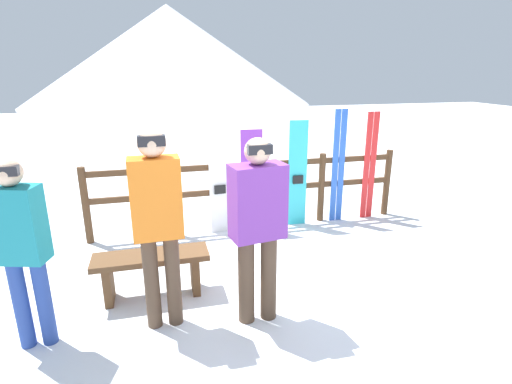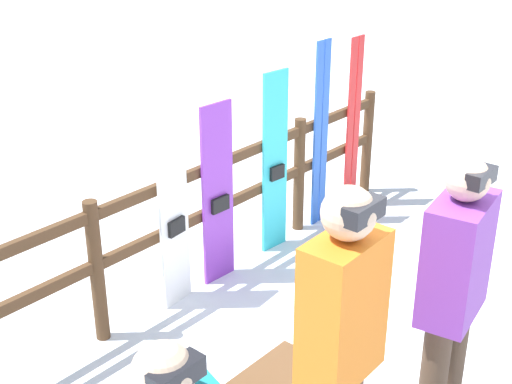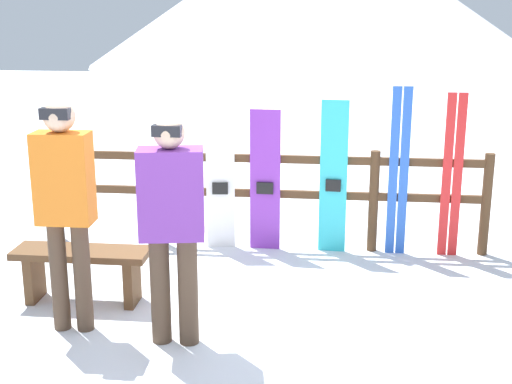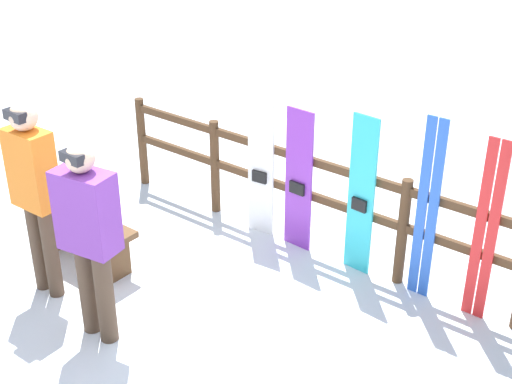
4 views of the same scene
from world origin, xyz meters
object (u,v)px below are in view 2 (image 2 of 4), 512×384
object	(u,v)px
snowboard_purple	(218,195)
snowboard_cyan	(275,164)
ski_pair_red	(353,124)
snowboard_white	(174,217)
person_orange	(341,338)
ski_pair_blue	(321,135)
person_purple	(453,287)

from	to	relation	value
snowboard_purple	snowboard_cyan	size ratio (longest dim) A/B	0.93
ski_pair_red	snowboard_white	bearing A→B (deg)	-179.91
snowboard_white	person_orange	bearing A→B (deg)	-112.96
person_orange	snowboard_white	bearing A→B (deg)	67.04
snowboard_cyan	ski_pair_red	size ratio (longest dim) A/B	0.95
snowboard_white	ski_pair_blue	xyz separation A→B (m)	(1.81, 0.00, 0.15)
person_orange	ski_pair_blue	distance (m)	3.37
person_purple	person_orange	distance (m)	0.86
snowboard_purple	snowboard_cyan	xyz separation A→B (m)	(0.70, 0.00, 0.05)
person_purple	snowboard_purple	size ratio (longest dim) A/B	1.18
snowboard_purple	ski_pair_blue	world-z (taller)	ski_pair_blue
snowboard_cyan	ski_pair_blue	world-z (taller)	ski_pair_blue
person_orange	snowboard_white	world-z (taller)	person_orange
person_purple	ski_pair_red	xyz separation A→B (m)	(2.35, 2.18, -0.17)
person_purple	snowboard_white	xyz separation A→B (m)	(0.01, 2.17, -0.29)
person_purple	ski_pair_blue	bearing A→B (deg)	50.08
person_orange	ski_pair_blue	world-z (taller)	person_orange
person_orange	snowboard_cyan	bearing A→B (deg)	45.24
person_purple	snowboard_purple	distance (m)	2.24
person_orange	ski_pair_blue	size ratio (longest dim) A/B	1.06
snowboard_cyan	ski_pair_blue	xyz separation A→B (m)	(0.65, 0.00, 0.07)
snowboard_cyan	snowboard_white	bearing A→B (deg)	-179.99
person_purple	ski_pair_red	world-z (taller)	person_purple
snowboard_white	ski_pair_red	world-z (taller)	ski_pair_red
snowboard_purple	ski_pair_blue	distance (m)	1.35
ski_pair_blue	person_orange	bearing A→B (deg)	-142.58
snowboard_cyan	ski_pair_red	world-z (taller)	ski_pair_red
snowboard_white	person_purple	bearing A→B (deg)	-90.37
snowboard_purple	person_purple	bearing A→B (deg)	-102.40
snowboard_purple	ski_pair_blue	xyz separation A→B (m)	(1.34, 0.00, 0.13)
snowboard_white	snowboard_cyan	xyz separation A→B (m)	(1.16, 0.00, 0.07)
ski_pair_blue	snowboard_purple	bearing A→B (deg)	-179.85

